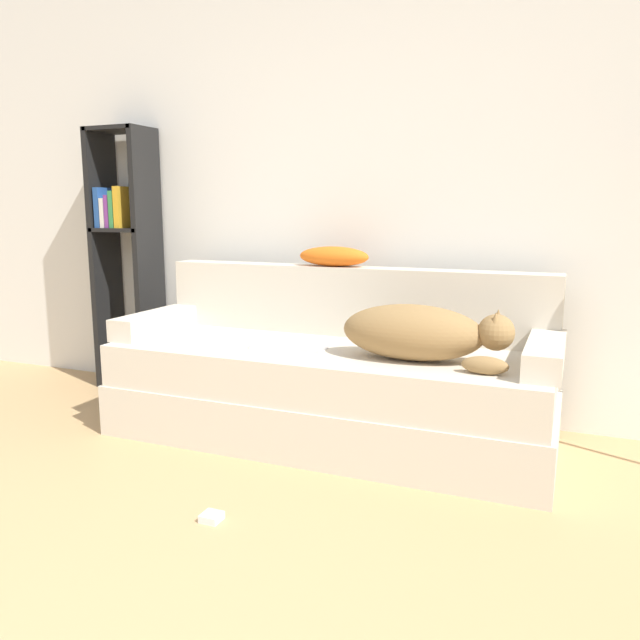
{
  "coord_description": "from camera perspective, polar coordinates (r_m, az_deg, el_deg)",
  "views": [
    {
      "loc": [
        1.11,
        -0.47,
        1.12
      ],
      "look_at": [
        0.02,
        2.17,
        0.61
      ],
      "focal_mm": 35.0,
      "sensor_mm": 36.0,
      "label": 1
    }
  ],
  "objects": [
    {
      "name": "throw_pillow",
      "position": [
        3.3,
        1.26,
        5.84
      ],
      "size": [
        0.39,
        0.15,
        0.1
      ],
      "color": "orange",
      "rests_on": "couch_backrest"
    },
    {
      "name": "laptop",
      "position": [
        3.03,
        -2.64,
        -2.32
      ],
      "size": [
        0.36,
        0.23,
        0.02
      ],
      "rotation": [
        0.0,
        0.0,
        0.05
      ],
      "color": "silver",
      "rests_on": "couch"
    },
    {
      "name": "wall_back",
      "position": [
        3.51,
        4.04,
        13.85
      ],
      "size": [
        7.44,
        0.06,
        2.7
      ],
      "color": "silver",
      "rests_on": "ground_plane"
    },
    {
      "name": "bookshelf",
      "position": [
        4.08,
        -17.42,
        6.69
      ],
      "size": [
        0.37,
        0.26,
        1.6
      ],
      "color": "black",
      "rests_on": "ground_plane"
    },
    {
      "name": "couch_backrest",
      "position": [
        3.3,
        2.86,
        1.74
      ],
      "size": [
        2.1,
        0.15,
        0.36
      ],
      "color": "beige",
      "rests_on": "couch"
    },
    {
      "name": "power_adapter",
      "position": [
        2.41,
        -9.88,
        -17.33
      ],
      "size": [
        0.07,
        0.07,
        0.03
      ],
      "color": "silver",
      "rests_on": "ground_plane"
    },
    {
      "name": "couch_arm_left",
      "position": [
        3.49,
        -14.66,
        -0.17
      ],
      "size": [
        0.15,
        0.62,
        0.11
      ],
      "color": "beige",
      "rests_on": "couch"
    },
    {
      "name": "couch",
      "position": [
        3.08,
        0.68,
        -6.75
      ],
      "size": [
        2.14,
        0.81,
        0.46
      ],
      "color": "beige",
      "rests_on": "ground_plane"
    },
    {
      "name": "couch_arm_right",
      "position": [
        2.8,
        19.91,
        -2.95
      ],
      "size": [
        0.15,
        0.62,
        0.11
      ],
      "color": "beige",
      "rests_on": "couch"
    },
    {
      "name": "dog",
      "position": [
        2.77,
        9.12,
        -1.17
      ],
      "size": [
        0.75,
        0.31,
        0.25
      ],
      "color": "olive",
      "rests_on": "couch"
    }
  ]
}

